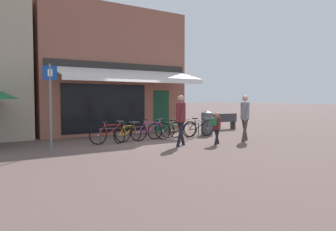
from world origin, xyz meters
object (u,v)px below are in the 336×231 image
object	(u,v)px
bicycle_green	(165,130)
pedestrian_child	(216,124)
bicycle_orange	(128,133)
park_bench	(223,121)
bicycle_purple	(151,131)
pedestrian_adult	(181,115)
bicycle_silver	(179,129)
parking_sign	(50,99)
pedestrian_second_adult	(245,113)
bicycle_black	(199,128)
bicycle_red	(111,133)
litter_bin	(207,123)

from	to	relation	value
bicycle_green	pedestrian_child	world-z (taller)	pedestrian_child
bicycle_orange	park_bench	xyz separation A→B (m)	(6.66, 1.65, 0.11)
bicycle_purple	pedestrian_adult	xyz separation A→B (m)	(0.09, -1.94, 0.73)
bicycle_silver	parking_sign	world-z (taller)	parking_sign
bicycle_green	parking_sign	distance (m)	5.22
pedestrian_child	pedestrian_second_adult	world-z (taller)	pedestrian_second_adult
pedestrian_second_adult	pedestrian_child	bearing A→B (deg)	177.50
bicycle_green	bicycle_silver	distance (m)	0.73
bicycle_purple	pedestrian_second_adult	size ratio (longest dim) A/B	1.00
bicycle_green	pedestrian_adult	world-z (taller)	pedestrian_adult
bicycle_black	park_bench	xyz separation A→B (m)	(3.23, 1.81, 0.08)
bicycle_orange	bicycle_green	size ratio (longest dim) A/B	0.91
pedestrian_adult	pedestrian_child	distance (m)	1.45
bicycle_red	parking_sign	world-z (taller)	parking_sign
bicycle_red	parking_sign	bearing A→B (deg)	-163.05
pedestrian_adult	parking_sign	size ratio (longest dim) A/B	0.66
bicycle_red	parking_sign	distance (m)	2.89
bicycle_orange	pedestrian_adult	bearing A→B (deg)	-82.72
bicycle_orange	pedestrian_child	xyz separation A→B (m)	(2.44, -2.39, 0.39)
bicycle_green	pedestrian_child	size ratio (longest dim) A/B	1.40
bicycle_orange	bicycle_purple	bearing A→B (deg)	-23.79
litter_bin	pedestrian_second_adult	bearing A→B (deg)	-92.29
bicycle_green	pedestrian_second_adult	bearing A→B (deg)	-42.29
bicycle_black	pedestrian_adult	distance (m)	3.04
bicycle_orange	parking_sign	bearing A→B (deg)	174.06
bicycle_green	bicycle_silver	bearing A→B (deg)	4.61
parking_sign	litter_bin	bearing A→B (deg)	8.23
bicycle_orange	bicycle_silver	size ratio (longest dim) A/B	0.88
bicycle_red	pedestrian_child	size ratio (longest dim) A/B	1.45
bicycle_red	pedestrian_second_adult	world-z (taller)	pedestrian_second_adult
bicycle_purple	pedestrian_child	bearing A→B (deg)	-54.30
bicycle_orange	bicycle_red	bearing A→B (deg)	158.44
litter_bin	parking_sign	bearing A→B (deg)	-171.77
bicycle_silver	pedestrian_child	distance (m)	2.52
bicycle_red	bicycle_silver	xyz separation A→B (m)	(3.26, 0.10, -0.03)
bicycle_silver	bicycle_black	size ratio (longest dim) A/B	0.99
bicycle_black	pedestrian_second_adult	xyz separation A→B (m)	(0.66, -2.11, 0.73)
litter_bin	pedestrian_child	bearing A→B (deg)	-124.38
bicycle_green	pedestrian_child	xyz separation A→B (m)	(0.64, -2.48, 0.37)
park_bench	pedestrian_second_adult	bearing A→B (deg)	-118.69
bicycle_silver	pedestrian_second_adult	xyz separation A→B (m)	(1.56, -2.37, 0.77)
bicycle_orange	bicycle_black	world-z (taller)	bicycle_black
bicycle_silver	park_bench	size ratio (longest dim) A/B	1.06
pedestrian_adult	bicycle_silver	bearing A→B (deg)	45.88
bicycle_red	bicycle_green	bearing A→B (deg)	-1.47
bicycle_red	pedestrian_adult	distance (m)	2.80
pedestrian_adult	park_bench	world-z (taller)	pedestrian_adult
bicycle_orange	litter_bin	bearing A→B (deg)	-19.80
litter_bin	bicycle_purple	bearing A→B (deg)	-176.57
pedestrian_child	litter_bin	distance (m)	3.10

